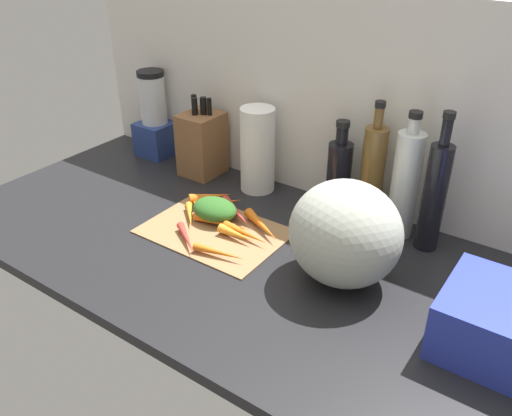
% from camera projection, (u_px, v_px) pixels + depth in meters
% --- Properties ---
extents(ground_plane, '(1.70, 0.80, 0.03)m').
position_uv_depth(ground_plane, '(243.00, 251.00, 1.39)').
color(ground_plane, black).
extents(wall_back, '(1.70, 0.03, 0.60)m').
position_uv_depth(wall_back, '(321.00, 98.00, 1.51)').
color(wall_back, silver).
rests_on(wall_back, ground_plane).
extents(cutting_board, '(0.38, 0.27, 0.01)m').
position_uv_depth(cutting_board, '(215.00, 231.00, 1.45)').
color(cutting_board, '#997047').
rests_on(cutting_board, ground_plane).
extents(carrot_0, '(0.16, 0.10, 0.03)m').
position_uv_depth(carrot_0, '(261.00, 225.00, 1.44)').
color(carrot_0, orange).
rests_on(carrot_0, cutting_board).
extents(carrot_1, '(0.11, 0.12, 0.02)m').
position_uv_depth(carrot_1, '(219.00, 202.00, 1.56)').
color(carrot_1, orange).
rests_on(carrot_1, cutting_board).
extents(carrot_2, '(0.15, 0.10, 0.03)m').
position_uv_depth(carrot_2, '(235.00, 212.00, 1.50)').
color(carrot_2, red).
rests_on(carrot_2, cutting_board).
extents(carrot_3, '(0.17, 0.05, 0.02)m').
position_uv_depth(carrot_3, '(222.00, 223.00, 1.45)').
color(carrot_3, orange).
rests_on(carrot_3, cutting_board).
extents(carrot_4, '(0.15, 0.05, 0.02)m').
position_uv_depth(carrot_4, '(219.00, 253.00, 1.33)').
color(carrot_4, orange).
rests_on(carrot_4, cutting_board).
extents(carrot_5, '(0.11, 0.03, 0.03)m').
position_uv_depth(carrot_5, '(236.00, 234.00, 1.40)').
color(carrot_5, orange).
rests_on(carrot_5, cutting_board).
extents(carrot_6, '(0.10, 0.12, 0.03)m').
position_uv_depth(carrot_6, '(210.00, 197.00, 1.57)').
color(carrot_6, orange).
rests_on(carrot_6, cutting_board).
extents(carrot_7, '(0.10, 0.10, 0.02)m').
position_uv_depth(carrot_7, '(190.00, 215.00, 1.50)').
color(carrot_7, orange).
rests_on(carrot_7, cutting_board).
extents(carrot_8, '(0.13, 0.10, 0.02)m').
position_uv_depth(carrot_8, '(186.00, 238.00, 1.39)').
color(carrot_8, red).
rests_on(carrot_8, cutting_board).
extents(carrot_9, '(0.15, 0.04, 0.02)m').
position_uv_depth(carrot_9, '(246.00, 234.00, 1.41)').
color(carrot_9, orange).
rests_on(carrot_9, cutting_board).
extents(carrot_greens_pile, '(0.13, 0.10, 0.06)m').
position_uv_depth(carrot_greens_pile, '(215.00, 209.00, 1.49)').
color(carrot_greens_pile, '#2D6023').
rests_on(carrot_greens_pile, cutting_board).
extents(winter_squash, '(0.26, 0.25, 0.25)m').
position_uv_depth(winter_squash, '(345.00, 234.00, 1.21)').
color(winter_squash, '#B2B7A8').
rests_on(winter_squash, ground_plane).
extents(knife_block, '(0.12, 0.13, 0.26)m').
position_uv_depth(knife_block, '(202.00, 143.00, 1.73)').
color(knife_block, brown).
rests_on(knife_block, ground_plane).
extents(blender_appliance, '(0.12, 0.12, 0.30)m').
position_uv_depth(blender_appliance, '(155.00, 119.00, 1.85)').
color(blender_appliance, navy).
rests_on(blender_appliance, ground_plane).
extents(paper_towel_roll, '(0.11, 0.11, 0.26)m').
position_uv_depth(paper_towel_roll, '(258.00, 150.00, 1.61)').
color(paper_towel_roll, white).
rests_on(paper_towel_roll, ground_plane).
extents(bottle_0, '(0.07, 0.07, 0.28)m').
position_uv_depth(bottle_0, '(339.00, 175.00, 1.50)').
color(bottle_0, black).
rests_on(bottle_0, ground_plane).
extents(bottle_1, '(0.06, 0.06, 0.35)m').
position_uv_depth(bottle_1, '(372.00, 174.00, 1.43)').
color(bottle_1, brown).
rests_on(bottle_1, ground_plane).
extents(bottle_2, '(0.07, 0.07, 0.35)m').
position_uv_depth(bottle_2, '(405.00, 184.00, 1.37)').
color(bottle_2, silver).
rests_on(bottle_2, ground_plane).
extents(bottle_3, '(0.06, 0.06, 0.37)m').
position_uv_depth(bottle_3, '(434.00, 195.00, 1.31)').
color(bottle_3, black).
rests_on(bottle_3, ground_plane).
extents(dish_rack, '(0.24, 0.22, 0.13)m').
position_uv_depth(dish_rack, '(504.00, 326.00, 1.03)').
color(dish_rack, '#2838AD').
rests_on(dish_rack, ground_plane).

